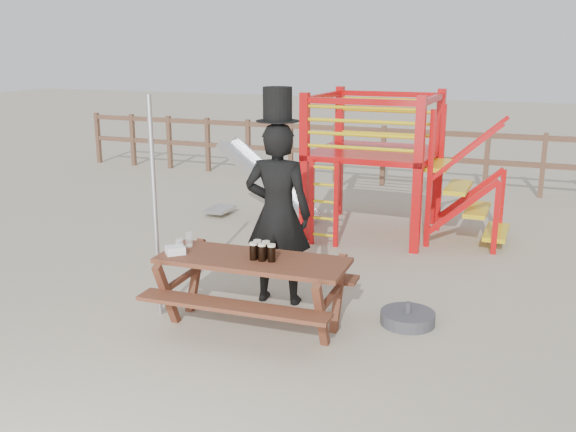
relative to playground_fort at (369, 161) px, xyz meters
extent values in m
plane|color=tan|center=(-0.12, -3.58, -1.07)|extent=(60.00, 60.00, 0.00)
cube|color=brown|center=(-0.12, 3.42, 0.03)|extent=(15.00, 0.06, 0.10)
cube|color=brown|center=(-0.12, 3.42, -0.47)|extent=(15.00, 0.06, 0.10)
cube|color=brown|center=(-7.62, 3.42, -0.47)|extent=(0.09, 0.09, 1.20)
cube|color=brown|center=(-6.62, 3.42, -0.47)|extent=(0.09, 0.09, 1.20)
cube|color=brown|center=(-5.62, 3.42, -0.47)|extent=(0.09, 0.09, 1.20)
cube|color=brown|center=(-4.62, 3.42, -0.47)|extent=(0.09, 0.09, 1.20)
cube|color=brown|center=(-3.62, 3.42, -0.47)|extent=(0.09, 0.09, 1.20)
cube|color=brown|center=(-2.62, 3.42, -0.47)|extent=(0.09, 0.09, 1.20)
cube|color=brown|center=(-1.62, 3.42, -0.47)|extent=(0.09, 0.09, 1.20)
cube|color=brown|center=(-0.62, 3.42, -0.47)|extent=(0.09, 0.09, 1.20)
cube|color=brown|center=(0.38, 3.42, -0.47)|extent=(0.09, 0.09, 1.20)
cube|color=brown|center=(1.38, 3.42, -0.47)|extent=(0.09, 0.09, 1.20)
cube|color=brown|center=(2.38, 3.42, -0.47)|extent=(0.09, 0.09, 1.20)
cube|color=red|center=(-0.72, -0.78, -0.02)|extent=(0.12, 0.12, 2.10)
cube|color=red|center=(0.88, -0.78, -0.02)|extent=(0.12, 0.12, 2.10)
cube|color=red|center=(-0.72, 0.82, -0.02)|extent=(0.12, 0.12, 2.10)
cube|color=red|center=(0.88, 0.82, -0.02)|extent=(0.12, 0.12, 2.10)
cube|color=red|center=(0.08, 0.02, 0.13)|extent=(1.72, 1.72, 0.08)
cube|color=red|center=(0.08, -0.78, 0.93)|extent=(1.60, 0.08, 0.08)
cube|color=red|center=(0.08, 0.82, 0.93)|extent=(1.60, 0.08, 0.08)
cube|color=red|center=(-0.72, 0.02, 0.93)|extent=(0.08, 1.60, 0.08)
cube|color=red|center=(0.88, 0.02, 0.93)|extent=(0.08, 1.60, 0.08)
cylinder|color=yellow|center=(0.08, -0.78, 0.31)|extent=(1.50, 0.05, 0.05)
cylinder|color=yellow|center=(0.08, 0.82, 0.31)|extent=(1.50, 0.05, 0.05)
cylinder|color=yellow|center=(0.08, -0.78, 0.49)|extent=(1.50, 0.05, 0.05)
cylinder|color=yellow|center=(0.08, 0.82, 0.49)|extent=(1.50, 0.05, 0.05)
cylinder|color=yellow|center=(0.08, -0.78, 0.67)|extent=(1.50, 0.05, 0.05)
cylinder|color=yellow|center=(0.08, 0.82, 0.67)|extent=(1.50, 0.05, 0.05)
cylinder|color=yellow|center=(0.08, -0.78, 0.85)|extent=(1.50, 0.05, 0.05)
cylinder|color=yellow|center=(0.08, 0.82, 0.85)|extent=(1.50, 0.05, 0.05)
cube|color=red|center=(-0.55, -0.93, -0.47)|extent=(0.06, 0.06, 1.20)
cube|color=red|center=(-0.19, -0.93, -0.47)|extent=(0.06, 0.06, 1.20)
cylinder|color=yellow|center=(-0.37, -0.93, -0.92)|extent=(0.36, 0.04, 0.04)
cylinder|color=yellow|center=(-0.37, -0.93, -0.68)|extent=(0.36, 0.04, 0.04)
cylinder|color=yellow|center=(-0.37, -0.93, -0.44)|extent=(0.36, 0.04, 0.04)
cylinder|color=yellow|center=(-0.37, -0.93, -0.20)|extent=(0.36, 0.04, 0.04)
cylinder|color=yellow|center=(-0.37, -0.93, 0.04)|extent=(0.36, 0.04, 0.04)
cube|color=yellow|center=(1.03, 0.02, 0.01)|extent=(0.30, 0.90, 0.06)
cube|color=yellow|center=(1.31, 0.02, -0.29)|extent=(0.30, 0.90, 0.06)
cube|color=yellow|center=(1.59, 0.02, -0.59)|extent=(0.30, 0.90, 0.06)
cube|color=yellow|center=(1.87, 0.02, -0.89)|extent=(0.30, 0.90, 0.06)
cube|color=red|center=(1.43, -0.43, -0.47)|extent=(0.95, 0.08, 0.86)
cube|color=red|center=(1.43, 0.47, -0.47)|extent=(0.95, 0.08, 0.86)
cube|color=silver|center=(-1.62, 0.02, -0.45)|extent=(1.53, 0.55, 1.21)
cube|color=silver|center=(-1.62, -0.25, -0.41)|extent=(1.58, 0.04, 1.28)
cube|color=silver|center=(-1.62, 0.29, -0.41)|extent=(1.58, 0.04, 1.28)
cube|color=silver|center=(-2.52, 0.02, -0.97)|extent=(0.35, 0.55, 0.05)
cube|color=brown|center=(-0.13, -3.77, -0.38)|extent=(1.88, 0.79, 0.05)
cube|color=brown|center=(-0.10, -4.28, -0.66)|extent=(1.86, 0.35, 0.04)
cube|color=brown|center=(-0.15, -3.26, -0.66)|extent=(1.86, 0.35, 0.04)
cube|color=brown|center=(-0.91, -3.81, -0.74)|extent=(0.13, 1.11, 0.67)
cube|color=brown|center=(0.66, -3.73, -0.74)|extent=(0.13, 1.11, 0.67)
imported|color=black|center=(-0.16, -3.05, -0.09)|extent=(0.77, 0.56, 1.96)
cube|color=#0C8411|center=(-0.19, -2.90, 0.14)|extent=(0.08, 0.03, 0.46)
cylinder|color=black|center=(-0.16, -3.05, 0.89)|extent=(0.44, 0.44, 0.01)
cylinder|color=black|center=(-0.16, -3.05, 1.07)|extent=(0.30, 0.30, 0.34)
cube|color=white|center=(-0.18, -2.90, 1.19)|extent=(0.16, 0.03, 0.04)
cylinder|color=#B2B2B7|center=(-1.16, -3.86, 0.06)|extent=(0.05, 0.05, 2.26)
cylinder|color=#3E3E44|center=(1.28, -3.13, -1.01)|extent=(0.55, 0.55, 0.13)
cylinder|color=#3E3E44|center=(1.28, -3.13, -0.89)|extent=(0.06, 0.06, 0.11)
cube|color=white|center=(-0.89, -3.94, -0.32)|extent=(0.23, 0.23, 0.08)
cylinder|color=black|center=(-0.10, -3.81, -0.28)|extent=(0.08, 0.08, 0.15)
cylinder|color=beige|center=(-0.10, -3.81, -0.19)|extent=(0.08, 0.08, 0.02)
cylinder|color=black|center=(-0.01, -3.81, -0.28)|extent=(0.08, 0.08, 0.15)
cylinder|color=beige|center=(-0.01, -3.81, -0.19)|extent=(0.08, 0.08, 0.02)
cylinder|color=black|center=(0.09, -3.80, -0.28)|extent=(0.08, 0.08, 0.15)
cylinder|color=beige|center=(0.09, -3.80, -0.19)|extent=(0.08, 0.08, 0.02)
cylinder|color=black|center=(-0.10, -3.72, -0.28)|extent=(0.08, 0.08, 0.15)
cylinder|color=beige|center=(-0.10, -3.72, -0.19)|extent=(0.08, 0.08, 0.02)
cylinder|color=black|center=(0.00, -3.72, -0.28)|extent=(0.08, 0.08, 0.15)
cylinder|color=beige|center=(0.00, -3.72, -0.19)|extent=(0.08, 0.08, 0.02)
cylinder|color=silver|center=(-0.86, -3.90, -0.28)|extent=(0.08, 0.08, 0.15)
cylinder|color=beige|center=(-0.86, -3.90, -0.35)|extent=(0.07, 0.07, 0.02)
cylinder|color=silver|center=(-0.89, -3.68, -0.28)|extent=(0.08, 0.08, 0.15)
cylinder|color=beige|center=(-0.89, -3.68, -0.35)|extent=(0.07, 0.07, 0.02)
camera|label=1|loc=(2.42, -9.11, 1.61)|focal=40.00mm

